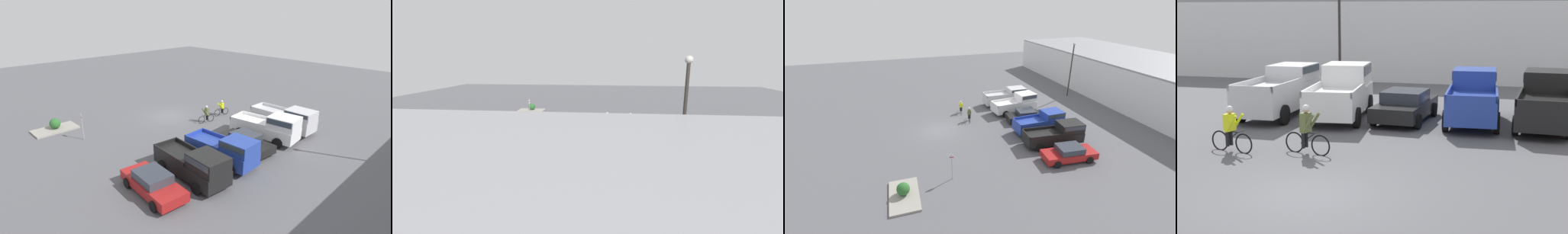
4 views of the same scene
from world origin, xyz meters
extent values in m
plane|color=#56565B|center=(0.00, 0.00, 0.00)|extent=(80.00, 80.00, 0.00)
cube|color=silver|center=(0.00, 29.02, 2.59)|extent=(49.15, 14.04, 5.18)
cube|color=gray|center=(0.00, 29.02, 5.28)|extent=(49.15, 14.04, 0.20)
cube|color=silver|center=(-4.92, 9.63, 0.91)|extent=(1.99, 5.52, 1.08)
cube|color=silver|center=(-4.91, 11.27, 1.80)|extent=(1.80, 2.22, 0.70)
cube|color=#333D47|center=(-4.91, 11.27, 1.96)|extent=(1.86, 2.04, 0.31)
cube|color=silver|center=(-5.86, 8.53, 1.58)|extent=(0.11, 3.30, 0.25)
cube|color=silver|center=(-4.00, 8.52, 1.58)|extent=(0.11, 3.30, 0.25)
cube|color=silver|center=(-4.95, 6.92, 1.58)|extent=(1.94, 0.10, 0.25)
cylinder|color=black|center=(-5.88, 11.34, 0.42)|extent=(0.23, 0.84, 0.83)
cylinder|color=black|center=(-3.94, 11.32, 0.42)|extent=(0.23, 0.84, 0.83)
cylinder|color=black|center=(-5.91, 7.93, 0.42)|extent=(0.23, 0.84, 0.83)
cylinder|color=black|center=(-3.97, 7.91, 0.42)|extent=(0.23, 0.84, 0.83)
cube|color=white|center=(-2.12, 9.67, 0.84)|extent=(2.58, 5.55, 0.93)
cube|color=white|center=(-2.29, 11.27, 1.78)|extent=(2.09, 2.33, 0.95)
cube|color=#333D47|center=(-2.29, 11.27, 1.98)|extent=(2.13, 2.16, 0.42)
cube|color=white|center=(-2.99, 8.50, 1.43)|extent=(0.41, 3.21, 0.25)
cube|color=white|center=(-1.04, 8.70, 1.43)|extent=(0.41, 3.21, 0.25)
cube|color=white|center=(-1.85, 7.04, 1.43)|extent=(2.04, 0.29, 0.25)
cylinder|color=black|center=(-3.31, 11.22, 0.41)|extent=(0.30, 0.85, 0.83)
cylinder|color=black|center=(-1.27, 11.43, 0.41)|extent=(0.30, 0.85, 0.83)
cylinder|color=black|center=(-2.97, 7.91, 0.41)|extent=(0.30, 0.85, 0.83)
cylinder|color=black|center=(-0.94, 8.12, 0.41)|extent=(0.30, 0.85, 0.83)
cube|color=black|center=(0.68, 9.89, 0.55)|extent=(2.23, 4.50, 0.59)
cube|color=#2D333D|center=(0.68, 9.89, 1.09)|extent=(1.83, 2.10, 0.47)
cylinder|color=black|center=(-0.12, 11.35, 0.31)|extent=(0.23, 0.62, 0.61)
cylinder|color=black|center=(1.72, 11.19, 0.31)|extent=(0.23, 0.62, 0.61)
cylinder|color=black|center=(-0.37, 8.58, 0.31)|extent=(0.23, 0.62, 0.61)
cylinder|color=black|center=(1.48, 8.42, 0.31)|extent=(0.23, 0.62, 0.61)
cube|color=#233D9E|center=(3.48, 9.91, 0.85)|extent=(2.10, 5.21, 0.94)
cube|color=#233D9E|center=(3.43, 11.45, 1.72)|extent=(1.84, 2.12, 0.81)
cube|color=#333D47|center=(3.43, 11.45, 1.90)|extent=(1.90, 1.95, 0.36)
cube|color=#233D9E|center=(2.59, 8.85, 1.44)|extent=(0.18, 3.09, 0.25)
cube|color=#233D9E|center=(4.44, 8.91, 1.44)|extent=(0.18, 3.09, 0.25)
cube|color=#233D9E|center=(3.56, 7.37, 1.44)|extent=(1.93, 0.14, 0.25)
cylinder|color=black|center=(2.46, 11.47, 0.42)|extent=(0.25, 0.85, 0.84)
cylinder|color=black|center=(4.39, 11.53, 0.42)|extent=(0.25, 0.85, 0.84)
cylinder|color=black|center=(2.57, 8.28, 0.42)|extent=(0.25, 0.85, 0.84)
cylinder|color=black|center=(4.49, 8.34, 0.42)|extent=(0.25, 0.85, 0.84)
cube|color=black|center=(6.28, 9.85, 0.81)|extent=(2.37, 5.69, 0.94)
cube|color=black|center=(6.42, 11.51, 1.71)|extent=(1.93, 2.36, 0.86)
cube|color=#333D47|center=(6.42, 11.51, 1.90)|extent=(1.98, 2.19, 0.38)
cube|color=black|center=(5.27, 8.82, 1.40)|extent=(0.36, 3.32, 0.25)
cube|color=black|center=(7.09, 8.67, 1.40)|extent=(0.36, 3.32, 0.25)
cube|color=black|center=(6.05, 7.13, 1.40)|extent=(1.91, 0.24, 0.25)
cylinder|color=black|center=(5.47, 11.65, 0.38)|extent=(0.28, 0.78, 0.76)
cylinder|color=black|center=(7.37, 11.49, 0.38)|extent=(0.28, 0.78, 0.76)
cylinder|color=black|center=(5.18, 8.22, 0.38)|extent=(0.28, 0.78, 0.76)
cylinder|color=black|center=(7.08, 8.06, 0.38)|extent=(0.28, 0.78, 0.76)
cube|color=maroon|center=(9.08, 9.70, 0.57)|extent=(2.17, 4.73, 0.59)
cube|color=#2D333D|center=(9.08, 9.70, 1.11)|extent=(1.78, 2.20, 0.51)
cylinder|color=black|center=(8.31, 11.25, 0.32)|extent=(0.23, 0.65, 0.64)
cylinder|color=black|center=(10.09, 11.10, 0.32)|extent=(0.23, 0.65, 0.64)
cylinder|color=black|center=(8.06, 8.31, 0.32)|extent=(0.23, 0.65, 0.64)
cylinder|color=black|center=(9.85, 8.16, 0.32)|extent=(0.23, 0.65, 0.64)
torus|color=black|center=(-0.91, 3.71, 0.33)|extent=(0.70, 0.21, 0.71)
torus|color=black|center=(-1.89, 3.94, 0.33)|extent=(0.70, 0.21, 0.71)
cylinder|color=black|center=(-1.40, 3.83, 0.50)|extent=(0.52, 0.15, 0.38)
cylinder|color=black|center=(-1.40, 3.83, 0.70)|extent=(0.55, 0.16, 0.04)
cylinder|color=black|center=(-1.57, 3.87, 0.50)|extent=(0.04, 0.04, 0.35)
cylinder|color=black|center=(-1.03, 3.74, 0.73)|extent=(0.13, 0.45, 0.02)
cylinder|color=black|center=(-1.48, 3.94, 0.46)|extent=(0.14, 0.14, 0.53)
cylinder|color=black|center=(-1.52, 3.76, 0.46)|extent=(0.14, 0.14, 0.53)
cube|color=#5B6638|center=(-1.45, 3.84, 1.04)|extent=(0.31, 0.40, 0.63)
cylinder|color=#5B6638|center=(-1.22, 3.96, 1.04)|extent=(0.51, 0.20, 0.68)
cylinder|color=#5B6638|center=(-1.29, 3.63, 1.04)|extent=(0.51, 0.20, 0.68)
sphere|color=tan|center=(-1.43, 3.83, 1.46)|extent=(0.21, 0.21, 0.21)
sphere|color=silver|center=(-1.43, 3.83, 1.51)|extent=(0.23, 0.23, 0.23)
torus|color=black|center=(-3.43, 3.36, 0.32)|extent=(0.69, 0.20, 0.70)
torus|color=black|center=(-4.42, 3.59, 0.32)|extent=(0.69, 0.20, 0.70)
cylinder|color=black|center=(-3.92, 3.48, 0.49)|extent=(0.52, 0.15, 0.37)
cylinder|color=black|center=(-3.92, 3.48, 0.69)|extent=(0.55, 0.16, 0.04)
cylinder|color=black|center=(-4.10, 3.52, 0.49)|extent=(0.04, 0.04, 0.34)
cylinder|color=black|center=(-3.56, 3.39, 0.71)|extent=(0.13, 0.45, 0.02)
cylinder|color=black|center=(-4.00, 3.59, 0.45)|extent=(0.14, 0.14, 0.52)
cylinder|color=black|center=(-4.04, 3.41, 0.45)|extent=(0.14, 0.14, 0.52)
cube|color=yellow|center=(-3.97, 3.49, 0.99)|extent=(0.31, 0.40, 0.56)
cylinder|color=yellow|center=(-3.74, 3.61, 0.99)|extent=(0.51, 0.20, 0.62)
cylinder|color=yellow|center=(-3.81, 3.28, 0.99)|extent=(0.51, 0.20, 0.62)
sphere|color=tan|center=(-3.95, 3.48, 1.38)|extent=(0.21, 0.21, 0.21)
sphere|color=silver|center=(-3.95, 3.48, 1.43)|extent=(0.23, 0.23, 0.23)
cylinder|color=#9E9EA3|center=(8.56, -0.34, 1.14)|extent=(0.06, 0.06, 2.28)
cube|color=white|center=(8.56, -0.34, 1.95)|extent=(0.09, 0.30, 0.45)
cube|color=red|center=(8.56, -0.34, 1.95)|extent=(0.09, 0.30, 0.10)
cylinder|color=#2D2823|center=(-5.25, 19.58, 3.59)|extent=(0.16, 0.16, 7.17)
sphere|color=#B2B2A8|center=(-5.25, 19.58, 7.30)|extent=(0.36, 0.36, 0.36)
cube|color=gray|center=(9.50, -3.99, 0.07)|extent=(3.62, 2.04, 0.15)
sphere|color=#286028|center=(9.42, -4.00, 0.61)|extent=(0.91, 0.91, 0.91)
camera|label=1|loc=(17.80, 22.22, 10.16)|focal=28.00mm
camera|label=2|loc=(-2.02, 31.49, 7.39)|focal=24.00mm
camera|label=3|loc=(24.88, -3.37, 12.56)|focal=24.00mm
camera|label=4|loc=(4.85, -12.30, 4.58)|focal=50.00mm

